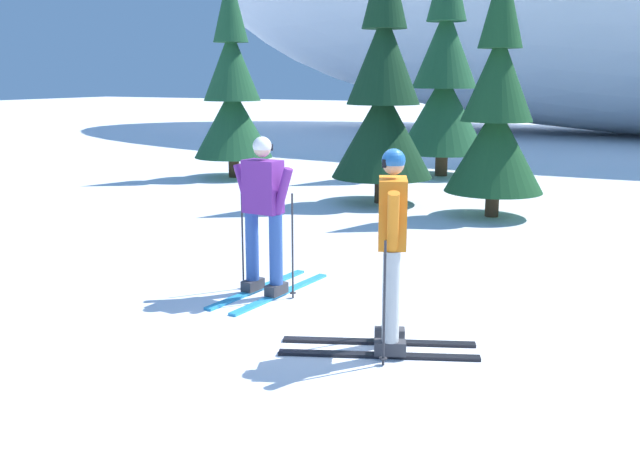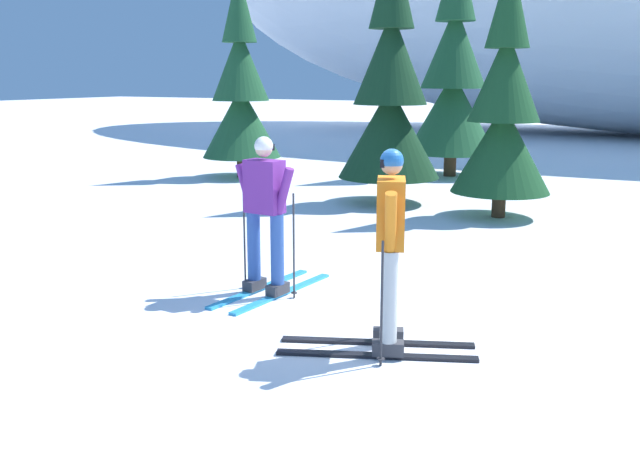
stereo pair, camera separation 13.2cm
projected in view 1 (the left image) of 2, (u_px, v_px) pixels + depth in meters
ground_plane at (378, 314)px, 7.49m from camera, size 120.00×120.00×0.00m
skier_orange_jacket at (391, 248)px, 6.31m from camera, size 1.81×1.07×1.83m
skier_purple_jacket at (264, 213)px, 7.98m from camera, size 0.80×1.82×1.79m
pine_tree_far_left at (232, 92)px, 17.21m from camera, size 1.90×1.90×4.92m
pine_tree_left at (444, 78)px, 17.41m from camera, size 2.19×2.19×5.68m
pine_tree_center_left at (383, 93)px, 13.65m from camera, size 1.95×1.95×5.05m
pine_tree_center_right at (497, 111)px, 12.33m from camera, size 1.71×1.71×4.43m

